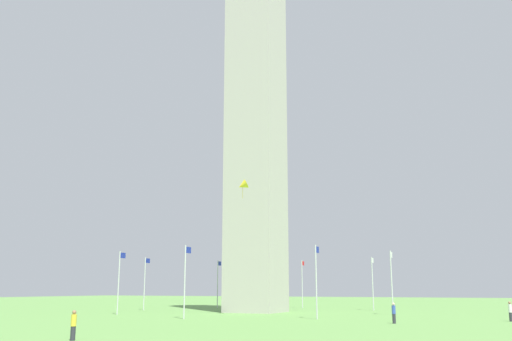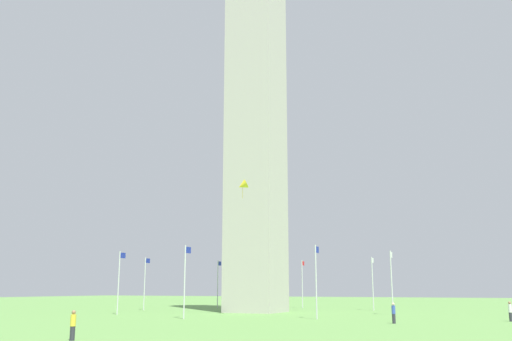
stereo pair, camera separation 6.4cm
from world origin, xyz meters
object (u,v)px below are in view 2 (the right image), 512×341
(flagpole_n, at_px, (302,281))
(person_white_shirt, at_px, (510,312))
(flagpole_e, at_px, (145,281))
(flagpole_ne, at_px, (218,282))
(person_yellow_shirt, at_px, (73,325))
(flagpole_w, at_px, (392,279))
(flagpole_s, at_px, (185,278))
(person_blue_shirt, at_px, (394,313))
(kite_yellow_delta, at_px, (243,185))
(flagpole_nw, at_px, (373,281))
(flagpole_se, at_px, (119,279))
(obelisk_monument, at_px, (256,91))
(flagpole_sw, at_px, (316,278))

(flagpole_n, relative_size, person_white_shirt, 4.06)
(flagpole_e, bearing_deg, flagpole_ne, -22.50)
(flagpole_e, xyz_separation_m, person_yellow_shirt, (-39.74, -23.59, -3.14))
(flagpole_w, bearing_deg, person_yellow_shirt, 165.09)
(flagpole_n, bearing_deg, flagpole_e, 135.00)
(flagpole_s, xyz_separation_m, person_blue_shirt, (1.22, -20.27, -3.12))
(kite_yellow_delta, bearing_deg, flagpole_n, 6.00)
(flagpole_nw, bearing_deg, flagpole_s, 157.50)
(person_blue_shirt, bearing_deg, flagpole_e, 33.27)
(person_blue_shirt, xyz_separation_m, kite_yellow_delta, (5.97, 17.43, 13.48))
(flagpole_e, height_order, flagpole_se, same)
(obelisk_monument, distance_m, flagpole_w, 30.52)
(flagpole_nw, distance_m, kite_yellow_delta, 25.99)
(flagpole_ne, height_order, person_yellow_shirt, flagpole_ne)
(flagpole_sw, relative_size, kite_yellow_delta, 3.31)
(flagpole_s, bearing_deg, flagpole_se, 67.50)
(flagpole_s, xyz_separation_m, person_white_shirt, (8.68, -29.35, -3.10))
(flagpole_s, height_order, person_blue_shirt, flagpole_s)
(flagpole_se, xyz_separation_m, person_white_shirt, (3.68, -41.43, -3.10))
(obelisk_monument, bearing_deg, flagpole_ne, 44.84)
(flagpole_w, bearing_deg, flagpole_nw, 22.50)
(flagpole_sw, distance_m, flagpole_w, 13.07)
(flagpole_n, height_order, flagpole_se, same)
(flagpole_n, distance_m, kite_yellow_delta, 29.04)
(flagpole_n, bearing_deg, flagpole_w, -135.00)
(obelisk_monument, relative_size, flagpole_nw, 8.11)
(kite_yellow_delta, bearing_deg, flagpole_se, 98.34)
(flagpole_e, bearing_deg, flagpole_nw, -67.50)
(person_white_shirt, height_order, kite_yellow_delta, kite_yellow_delta)
(person_white_shirt, bearing_deg, person_blue_shirt, 74.56)
(flagpole_w, height_order, person_yellow_shirt, flagpole_w)
(flagpole_sw, xyz_separation_m, person_yellow_shirt, (-27.66, 5.58, -3.14))
(person_white_shirt, distance_m, kite_yellow_delta, 29.77)
(flagpole_ne, relative_size, flagpole_sw, 1.00)
(flagpole_e, bearing_deg, flagpole_w, -90.00)
(person_blue_shirt, bearing_deg, person_yellow_shirt, 116.32)
(flagpole_n, relative_size, flagpole_e, 1.00)
(obelisk_monument, relative_size, kite_yellow_delta, 26.84)
(flagpole_e, xyz_separation_m, flagpole_sw, (-12.08, -29.16, 0.00))
(flagpole_e, xyz_separation_m, flagpole_se, (-12.08, -5.00, 0.00))
(flagpole_n, xyz_separation_m, kite_yellow_delta, (-26.97, -2.84, 10.36))
(kite_yellow_delta, bearing_deg, person_blue_shirt, -108.90)
(flagpole_ne, bearing_deg, person_blue_shirt, -130.82)
(flagpole_e, distance_m, flagpole_s, 24.16)
(flagpole_ne, relative_size, flagpole_se, 1.00)
(kite_yellow_delta, bearing_deg, flagpole_sw, -103.32)
(person_white_shirt, height_order, person_blue_shirt, person_white_shirt)
(flagpole_ne, xyz_separation_m, flagpole_w, (-12.08, -29.16, 0.00))
(flagpole_ne, distance_m, flagpole_nw, 24.16)
(flagpole_sw, xyz_separation_m, flagpole_w, (12.08, -5.00, 0.00))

